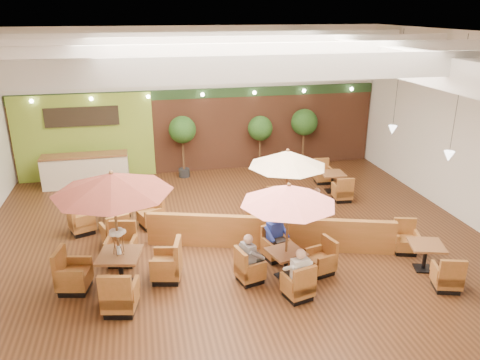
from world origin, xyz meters
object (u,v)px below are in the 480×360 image
object	(u,v)px
booth_divider	(269,233)
service_counter	(86,170)
topiary_1	(260,131)
topiary_2	(304,125)
diner_1	(276,232)
topiary_0	(182,132)
table_1	(288,214)
table_3	(117,216)
diner_2	(250,253)
diner_3	(296,217)
diner_0	(299,268)
table_0	(115,211)
diner_4	(315,202)
table_4	(425,257)
table_2	(287,174)
table_5	(332,182)

from	to	relation	value
booth_divider	service_counter	bearing A→B (deg)	148.23
service_counter	topiary_1	xyz separation A→B (m)	(6.54, 0.20, 1.07)
topiary_2	diner_1	bearing A→B (deg)	-114.77
service_counter	topiary_0	size ratio (longest dim) A/B	1.27
table_1	table_3	size ratio (longest dim) A/B	0.89
topiary_0	topiary_1	distance (m)	2.99
topiary_1	diner_2	xyz separation A→B (m)	(-2.23, -7.66, -0.90)
topiary_2	diner_3	world-z (taller)	topiary_2
booth_divider	diner_2	bearing A→B (deg)	-103.51
topiary_1	diner_0	distance (m)	8.70
table_1	diner_1	world-z (taller)	table_1
table_0	diner_3	xyz separation A→B (m)	(4.64, 1.22, -1.15)
service_counter	diner_4	xyz separation A→B (m)	(6.89, -4.88, 0.15)
booth_divider	table_4	size ratio (longest dim) A/B	2.65
service_counter	table_2	bearing A→B (deg)	-39.12
table_3	topiary_1	world-z (taller)	topiary_1
table_5	diner_3	distance (m)	4.16
service_counter	booth_divider	distance (m)	7.93
table_3	table_5	size ratio (longest dim) A/B	1.17
table_1	table_3	bearing A→B (deg)	124.43
topiary_1	diner_4	xyz separation A→B (m)	(0.34, -5.08, -0.93)
table_0	table_4	distance (m)	7.51
topiary_0	diner_0	bearing A→B (deg)	-79.13
table_2	table_0	bearing A→B (deg)	-148.95
table_1	table_5	distance (m)	6.14
topiary_2	topiary_0	bearing A→B (deg)	-180.00
service_counter	table_3	size ratio (longest dim) A/B	1.08
table_3	diner_3	distance (m)	5.16
service_counter	table_3	bearing A→B (deg)	-73.51
table_4	topiary_0	xyz separation A→B (m)	(-5.09, 8.05, 1.42)
table_5	diner_4	distance (m)	2.93
topiary_1	topiary_2	xyz separation A→B (m)	(1.78, -0.00, 0.14)
table_2	diner_3	world-z (taller)	table_2
topiary_2	diner_0	world-z (taller)	topiary_2
table_2	topiary_0	xyz separation A→B (m)	(-2.44, 5.08, 0.09)
topiary_0	diner_4	bearing A→B (deg)	-56.76
table_5	topiary_2	xyz separation A→B (m)	(-0.16, 2.65, 1.46)
topiary_2	diner_0	size ratio (longest dim) A/B	3.05
diner_3	table_1	bearing A→B (deg)	-109.68
booth_divider	diner_0	xyz separation A→B (m)	(0.01, -2.35, 0.30)
table_4	topiary_0	size ratio (longest dim) A/B	1.06
service_counter	table_0	xyz separation A→B (m)	(1.36, -6.98, 1.32)
table_2	diner_4	xyz separation A→B (m)	(0.88, -0.00, -0.94)
topiary_2	diner_3	distance (m)	6.49
table_5	diner_4	size ratio (longest dim) A/B	3.29
diner_1	service_counter	bearing A→B (deg)	-69.59
booth_divider	table_5	distance (m)	4.84
topiary_1	diner_4	distance (m)	5.17
service_counter	diner_3	distance (m)	8.32
table_0	topiary_1	distance (m)	8.86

